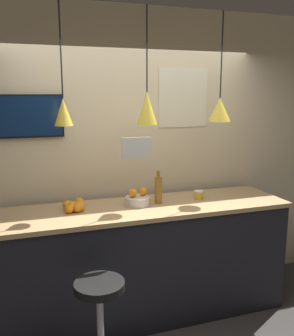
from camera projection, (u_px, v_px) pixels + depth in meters
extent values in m
cube|color=beige|center=(132.00, 157.00, 3.77)|extent=(8.00, 0.06, 2.90)
cube|color=black|center=(147.00, 263.00, 3.52)|extent=(2.59, 0.68, 1.04)
cube|color=tan|center=(147.00, 208.00, 3.41)|extent=(2.63, 0.72, 0.04)
cylinder|color=#B7B7BC|center=(101.00, 332.00, 2.75)|extent=(0.05, 0.05, 0.68)
cylinder|color=black|center=(99.00, 286.00, 2.68)|extent=(0.37, 0.37, 0.06)
cylinder|color=beige|center=(137.00, 201.00, 3.42)|extent=(0.22, 0.22, 0.08)
sphere|color=orange|center=(143.00, 192.00, 3.44)|extent=(0.08, 0.08, 0.08)
sphere|color=orange|center=(133.00, 193.00, 3.39)|extent=(0.08, 0.08, 0.08)
sphere|color=orange|center=(133.00, 193.00, 3.40)|extent=(0.07, 0.07, 0.07)
sphere|color=orange|center=(77.00, 208.00, 3.21)|extent=(0.07, 0.07, 0.07)
sphere|color=orange|center=(78.00, 206.00, 3.27)|extent=(0.08, 0.08, 0.08)
sphere|color=orange|center=(79.00, 202.00, 3.37)|extent=(0.08, 0.08, 0.08)
sphere|color=orange|center=(72.00, 205.00, 3.27)|extent=(0.08, 0.08, 0.08)
sphere|color=orange|center=(80.00, 206.00, 3.27)|extent=(0.07, 0.07, 0.07)
sphere|color=orange|center=(81.00, 207.00, 3.24)|extent=(0.07, 0.07, 0.07)
sphere|color=orange|center=(80.00, 205.00, 3.27)|extent=(0.08, 0.08, 0.08)
sphere|color=orange|center=(69.00, 209.00, 3.18)|extent=(0.07, 0.07, 0.07)
sphere|color=orange|center=(67.00, 205.00, 3.28)|extent=(0.08, 0.08, 0.08)
sphere|color=orange|center=(80.00, 206.00, 3.25)|extent=(0.08, 0.08, 0.08)
sphere|color=orange|center=(72.00, 208.00, 3.22)|extent=(0.07, 0.07, 0.07)
sphere|color=orange|center=(79.00, 207.00, 3.22)|extent=(0.08, 0.08, 0.08)
cylinder|color=olive|center=(158.00, 190.00, 3.47)|extent=(0.07, 0.07, 0.25)
cylinder|color=olive|center=(158.00, 174.00, 3.43)|extent=(0.03, 0.03, 0.06)
cylinder|color=gold|center=(199.00, 195.00, 3.61)|extent=(0.08, 0.08, 0.07)
cylinder|color=white|center=(199.00, 191.00, 3.61)|extent=(0.09, 0.09, 0.01)
cylinder|color=black|center=(61.00, 49.00, 2.92)|extent=(0.01, 0.01, 0.76)
cone|color=gold|center=(63.00, 112.00, 3.02)|extent=(0.15, 0.15, 0.22)
sphere|color=#F9EFCC|center=(64.00, 123.00, 3.04)|extent=(0.04, 0.04, 0.04)
cylinder|color=black|center=(147.00, 49.00, 3.14)|extent=(0.01, 0.01, 0.71)
cone|color=gold|center=(147.00, 108.00, 3.24)|extent=(0.18, 0.18, 0.28)
sphere|color=#F9EFCC|center=(147.00, 122.00, 3.26)|extent=(0.04, 0.04, 0.04)
cylinder|color=black|center=(222.00, 55.00, 3.37)|extent=(0.01, 0.01, 0.76)
cone|color=gold|center=(220.00, 110.00, 3.47)|extent=(0.21, 0.21, 0.22)
sphere|color=#F9EFCC|center=(219.00, 119.00, 3.48)|extent=(0.04, 0.04, 0.04)
cube|color=black|center=(17.00, 116.00, 3.30)|extent=(0.81, 0.04, 0.38)
cube|color=#0F2347|center=(17.00, 117.00, 3.28)|extent=(0.78, 0.01, 0.35)
cube|color=silver|center=(136.00, 148.00, 2.98)|extent=(0.24, 0.01, 0.17)
cube|color=beige|center=(183.00, 98.00, 3.79)|extent=(0.53, 0.01, 0.59)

